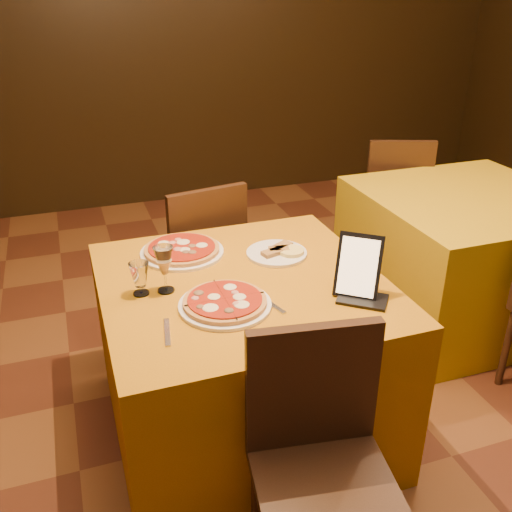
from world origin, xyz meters
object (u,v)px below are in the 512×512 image
object	(u,v)px
water_glass	(140,279)
pizza_far	(182,251)
wine_glass	(164,269)
side_table	(462,257)
pizza_near	(225,303)
tablet	(358,266)
chair_side_far	(391,199)
chair_main_far	(195,259)
main_table	(243,358)
chair_main_near	(326,489)

from	to	relation	value
water_glass	pizza_far	bearing A→B (deg)	52.75
pizza_far	wine_glass	xyz separation A→B (m)	(-0.13, -0.30, 0.08)
side_table	pizza_near	bearing A→B (deg)	-157.09
pizza_far	tablet	distance (m)	0.79
pizza_far	chair_side_far	bearing A→B (deg)	30.69
side_table	pizza_near	distance (m)	1.80
pizza_far	tablet	size ratio (longest dim) A/B	1.48
side_table	water_glass	xyz separation A→B (m)	(-1.89, -0.49, 0.44)
chair_main_far	tablet	bearing A→B (deg)	98.99
pizza_far	water_glass	distance (m)	0.37
chair_side_far	pizza_far	distance (m)	1.97
pizza_near	water_glass	xyz separation A→B (m)	(-0.27, 0.19, 0.05)
pizza_near	tablet	world-z (taller)	tablet
main_table	chair_side_far	bearing A→B (deg)	41.16
main_table	wine_glass	xyz separation A→B (m)	(-0.30, 0.02, 0.47)
chair_main_near	water_glass	bearing A→B (deg)	124.09
side_table	water_glass	size ratio (longest dim) A/B	8.46
chair_main_near	chair_main_far	world-z (taller)	same
chair_main_far	chair_side_far	bearing A→B (deg)	-172.61
pizza_far	wine_glass	distance (m)	0.34
chair_main_far	tablet	world-z (taller)	tablet
chair_main_near	chair_side_far	xyz separation A→B (m)	(1.50, 2.12, 0.00)
wine_glass	water_glass	size ratio (longest dim) A/B	1.46
main_table	pizza_near	bearing A→B (deg)	-125.73
main_table	water_glass	world-z (taller)	water_glass
wine_glass	chair_main_near	bearing A→B (deg)	-69.84
chair_main_near	pizza_far	bearing A→B (deg)	107.39
main_table	pizza_far	distance (m)	0.53
chair_main_far	chair_side_far	xyz separation A→B (m)	(1.50, 0.47, 0.00)
chair_main_near	pizza_far	world-z (taller)	chair_main_near
chair_main_far	pizza_far	world-z (taller)	chair_main_far
chair_main_far	pizza_far	distance (m)	0.63
side_table	wine_glass	distance (m)	1.93
chair_main_near	wine_glass	distance (m)	0.96
main_table	side_table	size ratio (longest dim) A/B	1.00
side_table	chair_main_near	size ratio (longest dim) A/B	1.21
side_table	chair_main_far	world-z (taller)	chair_main_far
chair_main_far	main_table	bearing A→B (deg)	79.98
chair_side_far	pizza_near	bearing A→B (deg)	63.06
water_glass	pizza_near	bearing A→B (deg)	-35.40
side_table	chair_main_near	bearing A→B (deg)	-138.62
pizza_near	wine_glass	distance (m)	0.27
main_table	side_table	distance (m)	1.59
main_table	wine_glass	world-z (taller)	wine_glass
main_table	wine_glass	bearing A→B (deg)	176.82
side_table	tablet	distance (m)	1.45
main_table	water_glass	xyz separation A→B (m)	(-0.39, 0.03, 0.44)
chair_main_far	pizza_near	world-z (taller)	chair_main_far
pizza_far	pizza_near	bearing A→B (deg)	-84.02
side_table	pizza_far	world-z (taller)	pizza_far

